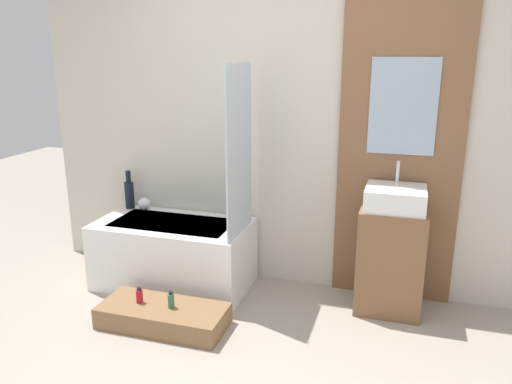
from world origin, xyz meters
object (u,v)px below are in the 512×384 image
wooden_step_bench (163,316)px  bottle_soap_secondary (171,300)px  vase_round_light (144,204)px  bottle_soap_primary (139,296)px  vase_tall_dark (129,193)px  sink (395,198)px  bathtub (174,253)px

wooden_step_bench → bottle_soap_secondary: 0.14m
wooden_step_bench → vase_round_light: size_ratio=8.15×
wooden_step_bench → bottle_soap_secondary: bearing=0.0°
vase_round_light → bottle_soap_secondary: bearing=-52.2°
bottle_soap_primary → wooden_step_bench: bearing=0.0°
vase_tall_dark → sink: bearing=-3.5°
vase_tall_dark → bottle_soap_secondary: vase_tall_dark is taller
bathtub → bottle_soap_secondary: 0.67m
sink → bottle_soap_secondary: (-1.41, -0.71, -0.65)m
bottle_soap_primary → sink: bearing=23.4°
bathtub → bottle_soap_secondary: (0.27, -0.61, -0.07)m
vase_round_light → bottle_soap_primary: vase_round_light is taller
bathtub → bottle_soap_secondary: size_ratio=9.98×
sink → bottle_soap_primary: 1.91m
bathtub → vase_round_light: (-0.37, 0.22, 0.32)m
bathtub → wooden_step_bench: size_ratio=1.38×
bathtub → vase_round_light: bearing=149.0°
wooden_step_bench → bottle_soap_secondary: (0.07, 0.00, 0.13)m
wooden_step_bench → vase_round_light: bearing=124.8°
wooden_step_bench → bottle_soap_primary: bearing=180.0°
bottle_soap_primary → bathtub: bearing=92.9°
bathtub → sink: size_ratio=2.96×
bottle_soap_secondary → bottle_soap_primary: bearing=-180.0°
bathtub → bottle_soap_secondary: bearing=-65.9°
wooden_step_bench → vase_tall_dark: (-0.73, 0.85, 0.59)m
sink → vase_tall_dark: size_ratio=1.25×
bathtub → vase_tall_dark: (-0.52, 0.24, 0.40)m
vase_round_light → bottle_soap_primary: bearing=-64.2°
vase_tall_dark → wooden_step_bench: bearing=-49.5°
wooden_step_bench → bottle_soap_secondary: size_ratio=7.23×
sink → vase_tall_dark: 2.21m
sink → bottle_soap_secondary: 1.70m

